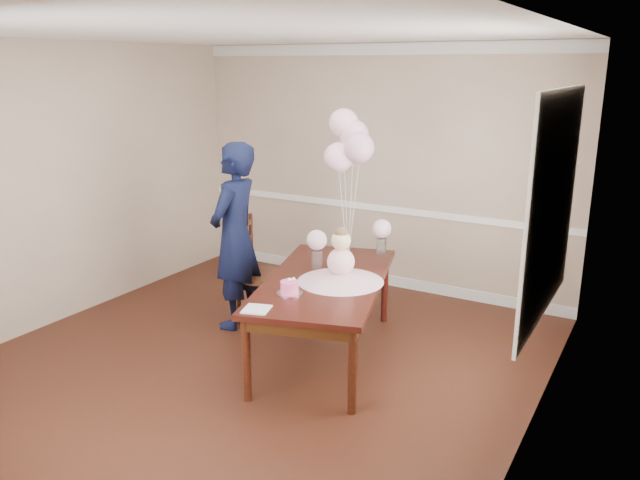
{
  "coord_description": "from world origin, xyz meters",
  "views": [
    {
      "loc": [
        2.91,
        -3.83,
        2.47
      ],
      "look_at": [
        0.4,
        0.53,
        1.05
      ],
      "focal_mm": 35.0,
      "sensor_mm": 36.0,
      "label": 1
    }
  ],
  "objects_px": {
    "dining_table_top": "(325,281)",
    "woman": "(235,236)",
    "dining_chair_seat": "(263,276)",
    "birthday_cake": "(289,287)"
  },
  "relations": [
    {
      "from": "dining_table_top",
      "to": "woman",
      "type": "xyz_separation_m",
      "value": [
        -1.09,
        0.18,
        0.2
      ]
    },
    {
      "from": "woman",
      "to": "birthday_cake",
      "type": "bearing_deg",
      "value": 50.21
    },
    {
      "from": "birthday_cake",
      "to": "dining_chair_seat",
      "type": "xyz_separation_m",
      "value": [
        -0.86,
        0.86,
        -0.31
      ]
    },
    {
      "from": "dining_table_top",
      "to": "birthday_cake",
      "type": "relative_size",
      "value": 13.33
    },
    {
      "from": "dining_table_top",
      "to": "dining_chair_seat",
      "type": "xyz_separation_m",
      "value": [
        -0.92,
        0.39,
        -0.23
      ]
    },
    {
      "from": "woman",
      "to": "dining_table_top",
      "type": "bearing_deg",
      "value": 73.01
    },
    {
      "from": "dining_chair_seat",
      "to": "woman",
      "type": "bearing_deg",
      "value": -139.47
    },
    {
      "from": "birthday_cake",
      "to": "woman",
      "type": "xyz_separation_m",
      "value": [
        -1.03,
        0.65,
        0.12
      ]
    },
    {
      "from": "dining_table_top",
      "to": "birthday_cake",
      "type": "bearing_deg",
      "value": -113.96
    },
    {
      "from": "dining_chair_seat",
      "to": "dining_table_top",
      "type": "bearing_deg",
      "value": -34.28
    }
  ]
}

